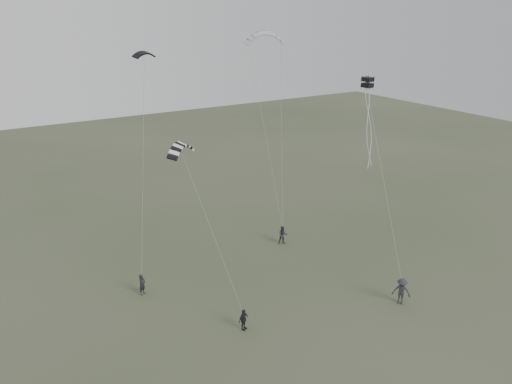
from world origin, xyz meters
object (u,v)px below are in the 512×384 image
kite_pale_large (265,33)px  kite_striped (181,144)px  flyer_left (142,284)px  flyer_far (401,291)px  flyer_center (244,320)px  kite_dark_small (144,53)px  flyer_right (283,235)px  kite_box (368,82)px

kite_pale_large → kite_striped: 16.69m
flyer_left → flyer_far: size_ratio=0.81×
flyer_center → kite_dark_small: kite_dark_small is taller
flyer_right → kite_pale_large: size_ratio=0.47×
kite_dark_small → flyer_far: bearing=-69.8°
kite_pale_large → flyer_right: bearing=-86.7°
flyer_left → kite_box: size_ratio=2.15×
kite_dark_small → kite_box: (14.58, -6.77, -2.27)m
flyer_far → kite_box: kite_box is taller
flyer_left → flyer_center: bearing=-94.7°
kite_dark_small → kite_box: size_ratio=2.30×
flyer_right → flyer_far: bearing=-59.4°
flyer_left → flyer_center: (4.11, -7.54, -0.06)m
flyer_far → kite_box: 15.32m
kite_dark_small → kite_striped: (0.06, -5.45, -5.29)m
flyer_right → flyer_center: flyer_right is taller
kite_dark_small → kite_box: 16.23m
kite_dark_small → kite_striped: kite_dark_small is taller
flyer_right → flyer_center: bearing=-112.9°
kite_dark_small → kite_box: kite_dark_small is taller
flyer_left → kite_box: bearing=-45.8°
flyer_center → flyer_right: bearing=24.9°
kite_pale_large → kite_striped: bearing=-124.0°
kite_box → flyer_center: bearing=-176.7°
flyer_center → flyer_far: size_ratio=0.75×
kite_striped → kite_box: kite_box is taller
flyer_far → kite_pale_large: 24.26m
flyer_left → kite_pale_large: bearing=-8.4°
flyer_far → kite_striped: bearing=-163.6°
flyer_far → kite_striped: (-12.49, 8.31, 10.47)m
flyer_right → kite_dark_small: 19.35m
kite_pale_large → kite_box: 11.37m
flyer_center → flyer_far: bearing=-35.6°
flyer_right → flyer_center: size_ratio=1.13×
flyer_right → kite_box: 15.07m
flyer_far → kite_dark_small: (-12.55, 13.75, 15.75)m
flyer_right → flyer_far: (1.64, -12.23, 0.16)m
flyer_left → flyer_right: flyer_right is taller
flyer_center → kite_striped: kite_striped is taller
flyer_right → kite_pale_large: kite_pale_large is taller
flyer_right → kite_striped: kite_striped is taller
flyer_right → kite_box: (3.67, -5.25, 13.64)m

